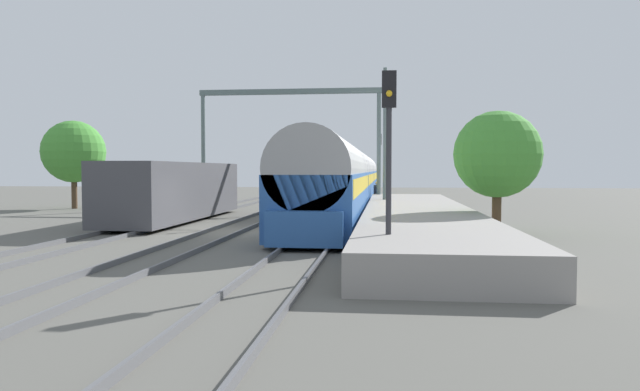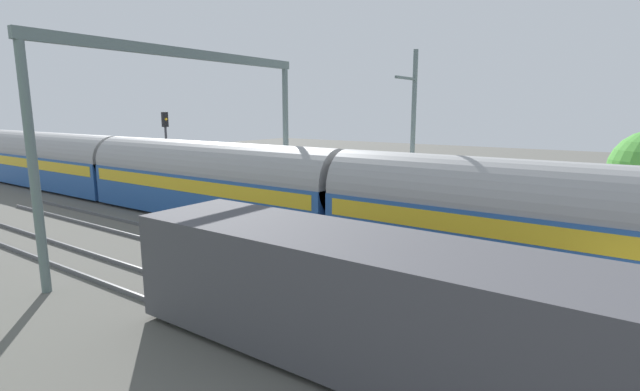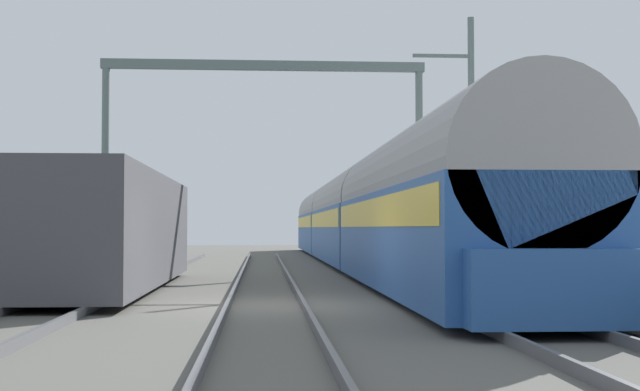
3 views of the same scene
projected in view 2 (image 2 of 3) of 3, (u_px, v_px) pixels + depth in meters
platform at (587, 245)px, 17.78m from camera, size 4.40×28.00×0.90m
passenger_train at (208, 180)px, 23.93m from camera, size 2.93×49.20×3.82m
freight_car at (388, 308)px, 9.72m from camera, size 2.80×13.00×2.70m
person_crossing at (275, 198)px, 24.00m from camera, size 0.46×0.37×1.73m
railway_signal_far at (166, 145)px, 28.48m from camera, size 0.36×0.30×5.42m
catenary_gantry at (190, 108)px, 18.12m from camera, size 12.21×0.28×7.86m
catenary_pole_east_mid at (412, 143)px, 19.70m from camera, size 1.90×0.20×8.00m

